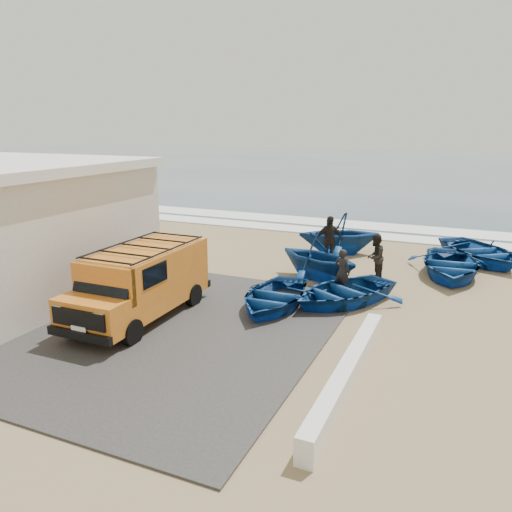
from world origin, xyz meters
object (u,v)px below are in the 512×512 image
(van, at_px, (141,280))
(boat_far_left, at_px, (339,233))
(boat_mid_left, at_px, (318,256))
(boat_mid_right, at_px, (450,265))
(boat_near_left, at_px, (274,296))
(boat_near_right, at_px, (343,291))
(fisherman_back, at_px, (329,240))
(boat_far_right, at_px, (480,251))
(fisherman_middle, at_px, (375,257))
(parapet, at_px, (348,373))
(fisherman_front, at_px, (342,271))

(van, height_order, boat_far_left, van)
(boat_mid_left, distance_m, boat_mid_right, 4.97)
(boat_near_left, bearing_deg, boat_near_right, 32.42)
(boat_mid_right, height_order, fisherman_back, fisherman_back)
(boat_mid_right, xyz_separation_m, boat_far_left, (-4.61, 1.57, 0.46))
(van, xyz_separation_m, boat_mid_right, (7.94, 7.91, -0.68))
(boat_far_right, bearing_deg, boat_near_right, -153.85)
(van, relative_size, boat_near_left, 1.35)
(boat_near_left, height_order, fisherman_middle, fisherman_middle)
(parapet, xyz_separation_m, fisherman_back, (-3.05, 9.24, 0.70))
(boat_far_right, distance_m, fisherman_front, 7.36)
(boat_near_right, height_order, boat_mid_right, boat_mid_right)
(van, xyz_separation_m, boat_far_right, (8.92, 10.46, -0.68))
(boat_mid_left, xyz_separation_m, fisherman_back, (-0.22, 2.20, 0.11))
(parapet, xyz_separation_m, boat_far_right, (2.52, 11.92, 0.17))
(boat_mid_left, bearing_deg, fisherman_middle, -45.17)
(boat_mid_left, bearing_deg, boat_far_right, -25.41)
(boat_mid_right, relative_size, boat_far_right, 0.99)
(parapet, height_order, boat_near_right, boat_near_right)
(boat_far_left, bearing_deg, fisherman_back, -23.86)
(boat_near_right, xyz_separation_m, boat_mid_left, (-1.47, 2.11, 0.47))
(parapet, xyz_separation_m, fisherman_middle, (-0.95, 7.82, 0.57))
(parapet, bearing_deg, boat_mid_right, 80.67)
(boat_far_left, distance_m, boat_far_right, 5.69)
(van, height_order, boat_near_right, van)
(parapet, bearing_deg, boat_near_right, 105.48)
(fisherman_front, bearing_deg, boat_mid_left, -26.54)
(boat_far_left, bearing_deg, fisherman_front, -8.75)
(boat_far_right, distance_m, fisherman_back, 6.20)
(boat_mid_left, relative_size, boat_far_right, 0.75)
(boat_far_left, bearing_deg, van, -43.93)
(boat_far_left, height_order, fisherman_back, fisherman_back)
(boat_near_right, xyz_separation_m, boat_far_left, (-1.71, 6.00, 0.51))
(boat_mid_left, bearing_deg, parapet, -135.85)
(van, xyz_separation_m, fisherman_front, (4.77, 4.40, -0.37))
(fisherman_back, bearing_deg, boat_far_left, 52.21)
(fisherman_front, relative_size, fisherman_middle, 0.90)
(boat_mid_right, bearing_deg, boat_mid_left, -157.08)
(boat_mid_left, distance_m, fisherman_back, 2.21)
(parapet, height_order, boat_near_left, boat_near_left)
(boat_near_left, bearing_deg, boat_far_left, 87.38)
(fisherman_front, bearing_deg, fisherman_middle, -91.15)
(boat_mid_right, xyz_separation_m, boat_far_right, (0.98, 2.56, 0.00))
(fisherman_front, bearing_deg, boat_near_left, 72.22)
(parapet, bearing_deg, boat_near_left, 130.95)
(van, bearing_deg, fisherman_back, 66.28)
(boat_near_left, distance_m, boat_far_right, 10.02)
(van, distance_m, boat_mid_right, 11.22)
(boat_near_right, height_order, boat_mid_left, boat_mid_left)
(boat_far_right, distance_m, fisherman_middle, 5.38)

